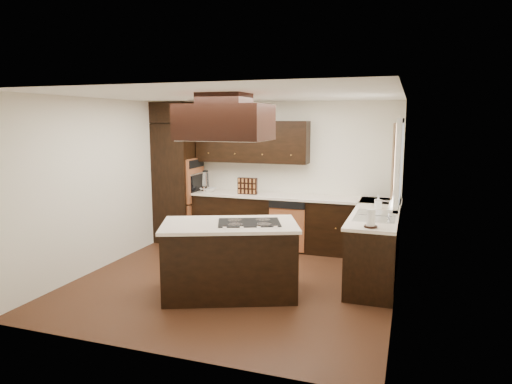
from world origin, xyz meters
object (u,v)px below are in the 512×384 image
Objects in this scene: spice_rack at (247,186)px; range_hood at (225,122)px; oven_column at (178,183)px; island at (230,260)px.

range_hood is at bearing -77.93° from spice_rack.
oven_column is 6.27× the size of spice_rack.
island is 1.72m from range_hood.
island is 2.34m from spice_rack.
range_hood is (1.88, -2.25, 1.10)m from oven_column.
island is 4.77× the size of spice_rack.
spice_rack is (-0.54, 2.26, -1.10)m from range_hood.
oven_column reaches higher than spice_rack.
oven_column is 3.13m from range_hood.
island is at bearing -49.01° from oven_column.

